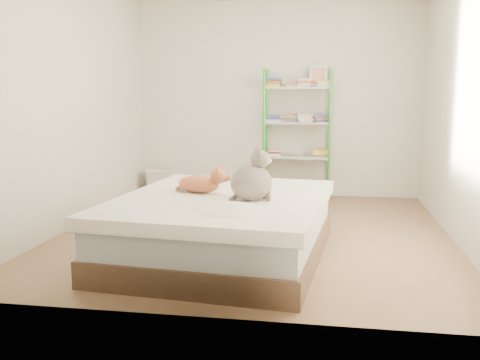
% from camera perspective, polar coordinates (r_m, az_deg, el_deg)
% --- Properties ---
extents(room, '(3.81, 4.21, 2.61)m').
position_cam_1_polar(room, '(5.22, 1.69, 8.35)').
color(room, '#92734B').
rests_on(room, ground).
extents(bed, '(1.85, 2.22, 0.53)m').
position_cam_1_polar(bed, '(4.54, -1.87, -5.00)').
color(bed, brown).
rests_on(bed, ground).
extents(orange_cat, '(0.52, 0.39, 0.19)m').
position_cam_1_polar(orange_cat, '(4.64, -4.43, -0.18)').
color(orange_cat, '#C26D41').
rests_on(orange_cat, bed).
extents(grey_cat, '(0.45, 0.42, 0.41)m').
position_cam_1_polar(grey_cat, '(4.26, 1.21, 0.54)').
color(grey_cat, gray).
rests_on(grey_cat, bed).
extents(shelf_unit, '(0.88, 0.36, 1.74)m').
position_cam_1_polar(shelf_unit, '(7.08, 6.17, 5.03)').
color(shelf_unit, green).
rests_on(shelf_unit, ground).
extents(cardboard_box, '(0.57, 0.56, 0.42)m').
position_cam_1_polar(cardboard_box, '(6.33, 1.50, -1.66)').
color(cardboard_box, '#A97750').
rests_on(cardboard_box, ground).
extents(white_bin, '(0.36, 0.34, 0.34)m').
position_cam_1_polar(white_bin, '(7.50, -8.87, -0.17)').
color(white_bin, beige).
rests_on(white_bin, ground).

